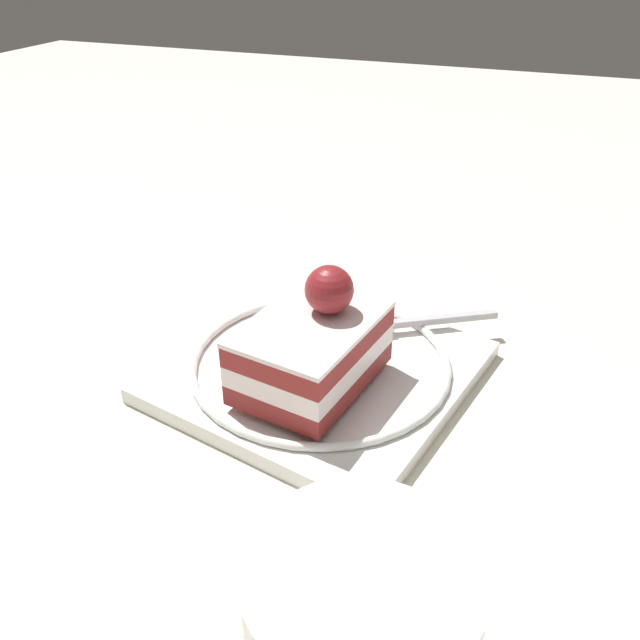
# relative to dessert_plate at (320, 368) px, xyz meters

# --- Properties ---
(ground_plane) EXTENTS (2.40, 2.40, 0.00)m
(ground_plane) POSITION_rel_dessert_plate_xyz_m (0.03, 0.01, -0.01)
(ground_plane) COLOR silver
(dessert_plate) EXTENTS (0.22, 0.22, 0.02)m
(dessert_plate) POSITION_rel_dessert_plate_xyz_m (0.00, 0.00, 0.00)
(dessert_plate) COLOR white
(dessert_plate) RESTS_ON ground_plane
(cake_slice) EXTENTS (0.11, 0.08, 0.08)m
(cake_slice) POSITION_rel_dessert_plate_xyz_m (0.02, 0.00, 0.03)
(cake_slice) COLOR maroon
(cake_slice) RESTS_ON dessert_plate
(whipped_cream_dollop) EXTENTS (0.03, 0.03, 0.03)m
(whipped_cream_dollop) POSITION_rel_dessert_plate_xyz_m (-0.06, -0.03, 0.02)
(whipped_cream_dollop) COLOR white
(whipped_cream_dollop) RESTS_ON dessert_plate
(fork) EXTENTS (0.07, 0.11, 0.00)m
(fork) POSITION_rel_dessert_plate_xyz_m (-0.06, 0.05, 0.01)
(fork) COLOR silver
(fork) RESTS_ON dessert_plate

